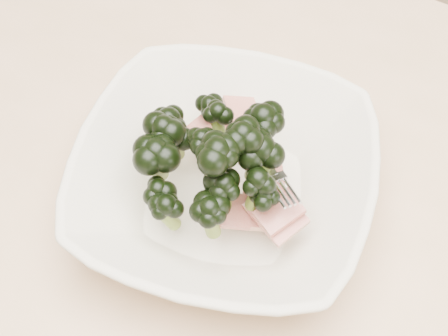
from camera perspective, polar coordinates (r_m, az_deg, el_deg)
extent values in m
cube|color=tan|center=(0.57, 2.82, -9.26)|extent=(1.20, 0.80, 0.04)
cylinder|color=tan|center=(1.24, -13.42, 8.17)|extent=(0.06, 0.06, 0.71)
imported|color=beige|center=(0.56, 0.00, -1.01)|extent=(0.32, 0.32, 0.06)
cylinder|color=olive|center=(0.55, 3.45, 2.74)|extent=(0.02, 0.03, 0.05)
ellipsoid|color=black|center=(0.52, 3.61, 4.69)|extent=(0.04, 0.04, 0.03)
cylinder|color=olive|center=(0.57, -4.93, 3.05)|extent=(0.03, 0.02, 0.04)
ellipsoid|color=black|center=(0.56, -5.10, 4.45)|extent=(0.04, 0.04, 0.03)
cylinder|color=olive|center=(0.54, -6.00, 0.03)|extent=(0.02, 0.03, 0.04)
ellipsoid|color=black|center=(0.52, -6.23, 1.52)|extent=(0.04, 0.04, 0.03)
cylinder|color=olive|center=(0.52, -1.99, 1.42)|extent=(0.02, 0.01, 0.03)
ellipsoid|color=black|center=(0.50, -2.06, 2.75)|extent=(0.03, 0.03, 0.02)
cylinder|color=olive|center=(0.54, -5.90, -2.96)|extent=(0.01, 0.02, 0.03)
ellipsoid|color=black|center=(0.52, -6.08, -1.92)|extent=(0.03, 0.03, 0.02)
cylinder|color=olive|center=(0.56, -5.38, 2.17)|extent=(0.02, 0.02, 0.04)
ellipsoid|color=black|center=(0.54, -5.59, 3.75)|extent=(0.04, 0.04, 0.03)
cylinder|color=olive|center=(0.52, 3.57, -3.56)|extent=(0.02, 0.02, 0.04)
ellipsoid|color=black|center=(0.50, 3.70, -2.38)|extent=(0.03, 0.03, 0.02)
cylinder|color=olive|center=(0.52, 3.26, 0.04)|extent=(0.03, 0.02, 0.05)
ellipsoid|color=black|center=(0.50, 3.41, 1.77)|extent=(0.04, 0.04, 0.03)
cylinder|color=olive|center=(0.54, -0.53, 3.77)|extent=(0.02, 0.01, 0.04)
ellipsoid|color=black|center=(0.53, -0.55, 5.20)|extent=(0.03, 0.03, 0.02)
cylinder|color=olive|center=(0.56, -4.40, 1.81)|extent=(0.02, 0.02, 0.03)
ellipsoid|color=black|center=(0.54, -4.53, 2.97)|extent=(0.04, 0.04, 0.03)
cylinder|color=olive|center=(0.53, -5.15, -4.50)|extent=(0.02, 0.02, 0.03)
ellipsoid|color=black|center=(0.51, -5.32, -3.39)|extent=(0.03, 0.03, 0.03)
cylinder|color=olive|center=(0.51, -1.27, -4.98)|extent=(0.02, 0.02, 0.04)
ellipsoid|color=black|center=(0.49, -1.32, -3.68)|extent=(0.03, 0.03, 0.03)
cylinder|color=olive|center=(0.51, 1.65, 1.46)|extent=(0.02, 0.03, 0.04)
ellipsoid|color=black|center=(0.49, 1.72, 3.15)|extent=(0.03, 0.03, 0.03)
cylinder|color=olive|center=(0.51, 3.01, -2.41)|extent=(0.02, 0.02, 0.04)
ellipsoid|color=black|center=(0.49, 3.13, -1.02)|extent=(0.03, 0.03, 0.03)
cylinder|color=olive|center=(0.51, -0.01, -2.72)|extent=(0.01, 0.02, 0.03)
ellipsoid|color=black|center=(0.50, -0.01, -1.45)|extent=(0.03, 0.03, 0.03)
cylinder|color=olive|center=(0.51, -0.58, -0.12)|extent=(0.02, 0.03, 0.05)
ellipsoid|color=black|center=(0.48, -0.60, 1.62)|extent=(0.04, 0.04, 0.03)
cylinder|color=olive|center=(0.59, -1.32, 4.64)|extent=(0.02, 0.02, 0.03)
ellipsoid|color=black|center=(0.57, -1.36, 5.83)|extent=(0.03, 0.03, 0.02)
cube|color=maroon|center=(0.58, 1.64, 5.21)|extent=(0.05, 0.05, 0.02)
cube|color=maroon|center=(0.52, 5.10, -4.05)|extent=(0.04, 0.04, 0.02)
cube|color=maroon|center=(0.58, -1.33, 3.43)|extent=(0.04, 0.05, 0.02)
cube|color=maroon|center=(0.53, 0.35, -3.90)|extent=(0.05, 0.05, 0.02)
cube|color=maroon|center=(0.55, 4.12, -1.81)|extent=(0.05, 0.05, 0.02)
cube|color=maroon|center=(0.54, 2.85, -3.74)|extent=(0.04, 0.05, 0.01)
cube|color=maroon|center=(0.53, 4.76, -4.18)|extent=(0.06, 0.05, 0.02)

